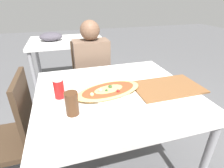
% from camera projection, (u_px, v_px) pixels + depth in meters
% --- Properties ---
extents(ground_plane, '(14.00, 14.00, 0.00)m').
position_uv_depth(ground_plane, '(115.00, 165.00, 1.57)').
color(ground_plane, '#59595B').
extents(dining_table, '(1.08, 0.97, 0.77)m').
position_uv_depth(dining_table, '(115.00, 100.00, 1.25)').
color(dining_table, white).
rests_on(dining_table, ground_plane).
extents(chair_far_seated, '(0.40, 0.40, 0.92)m').
position_uv_depth(chair_far_seated, '(91.00, 78.00, 2.03)').
color(chair_far_seated, '#3F2D1E').
rests_on(chair_far_seated, ground_plane).
extents(chair_side_left, '(0.40, 0.40, 0.92)m').
position_uv_depth(chair_side_left, '(13.00, 132.00, 1.22)').
color(chair_side_left, '#3F2D1E').
rests_on(chair_side_left, ground_plane).
extents(person_seated, '(0.36, 0.23, 1.16)m').
position_uv_depth(person_seated, '(92.00, 68.00, 1.85)').
color(person_seated, '#2D2D38').
rests_on(person_seated, ground_plane).
extents(pizza_main, '(0.50, 0.32, 0.05)m').
position_uv_depth(pizza_main, '(109.00, 91.00, 1.18)').
color(pizza_main, white).
rests_on(pizza_main, dining_table).
extents(soda_can, '(0.07, 0.07, 0.12)m').
position_uv_depth(soda_can, '(59.00, 89.00, 1.11)').
color(soda_can, red).
rests_on(soda_can, dining_table).
extents(drink_glass, '(0.07, 0.07, 0.14)m').
position_uv_depth(drink_glass, '(72.00, 104.00, 0.95)').
color(drink_glass, '#4C2D19').
rests_on(drink_glass, dining_table).
extents(serving_tray, '(0.48, 0.30, 0.01)m').
position_uv_depth(serving_tray, '(167.00, 87.00, 1.26)').
color(serving_tray, brown).
rests_on(serving_tray, dining_table).
extents(background_table, '(1.10, 0.80, 0.89)m').
position_uv_depth(background_table, '(65.00, 44.00, 2.63)').
color(background_table, white).
rests_on(background_table, ground_plane).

